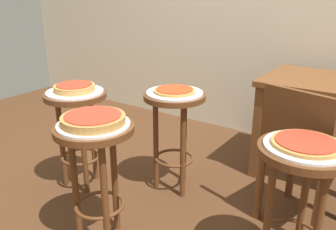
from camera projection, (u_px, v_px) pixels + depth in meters
The scene contains 15 objects.
ground_plane at pixel (149, 215), 2.22m from camera, with size 6.00×6.00×0.00m, color #4C2D19.
stool_foreground at pixel (96, 157), 1.83m from camera, with size 0.41×0.41×0.69m.
serving_plate_foreground at pixel (94, 124), 1.76m from camera, with size 0.36×0.36×0.01m, color silver.
pizza_foreground at pixel (93, 119), 1.76m from camera, with size 0.32×0.32×0.05m.
stool_middle at pixel (301, 183), 1.59m from camera, with size 0.41×0.41×0.69m.
serving_plate_middle at pixel (306, 146), 1.53m from camera, with size 0.36×0.36×0.01m, color white.
pizza_middle at pixel (306, 143), 1.52m from camera, with size 0.29×0.29×0.02m.
stool_leftside at pixel (77, 118), 2.37m from camera, with size 0.41×0.41×0.69m.
serving_plate_leftside at pixel (75, 92), 2.31m from camera, with size 0.37×0.37×0.01m, color silver.
pizza_leftside at pixel (74, 88), 2.30m from camera, with size 0.26×0.26×0.05m.
stool_rear at pixel (174, 119), 2.35m from camera, with size 0.41×0.41×0.69m.
serving_plate_rear at pixel (175, 93), 2.29m from camera, with size 0.37×0.37×0.01m, color silver.
pizza_rear at pixel (175, 90), 2.28m from camera, with size 0.27×0.27×0.02m.
dining_table at pixel (333, 98), 2.47m from camera, with size 0.93×0.67×0.73m.
wooden_chair at pixel (303, 153), 1.98m from camera, with size 0.49×0.49×0.85m.
Camera 1 is at (1.16, -1.48, 1.34)m, focal length 38.02 mm.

